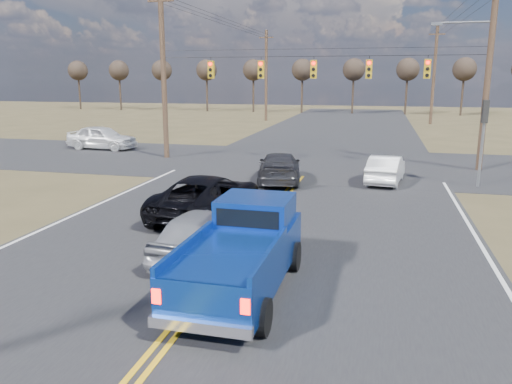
% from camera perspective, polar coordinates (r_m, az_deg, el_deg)
% --- Properties ---
extents(ground, '(160.00, 160.00, 0.00)m').
position_cam_1_polar(ground, '(12.07, -5.27, -10.84)').
color(ground, brown).
rests_on(ground, ground).
extents(road_main, '(14.00, 120.00, 0.02)m').
position_cam_1_polar(road_main, '(21.31, 3.49, -0.25)').
color(road_main, '#28282B').
rests_on(road_main, ground).
extents(road_cross, '(120.00, 12.00, 0.02)m').
position_cam_1_polar(road_cross, '(29.06, 6.34, 3.25)').
color(road_cross, '#28282B').
rests_on(road_cross, ground).
extents(signal_gantry, '(19.60, 4.83, 10.00)m').
position_cam_1_polar(signal_gantry, '(28.38, 7.57, 13.26)').
color(signal_gantry, '#473323').
rests_on(signal_gantry, ground).
extents(utility_poles, '(19.60, 58.32, 10.00)m').
position_cam_1_polar(utility_poles, '(27.67, 6.34, 13.64)').
color(utility_poles, '#473323').
rests_on(utility_poles, ground).
extents(treeline, '(87.00, 117.80, 7.40)m').
position_cam_1_polar(treeline, '(37.57, 8.43, 14.11)').
color(treeline, '#33261C').
rests_on(treeline, ground).
extents(pickup_truck, '(2.16, 5.29, 1.98)m').
position_cam_1_polar(pickup_truck, '(11.52, -1.52, -6.84)').
color(pickup_truck, black).
rests_on(pickup_truck, ground).
extents(silver_suv, '(2.11, 4.32, 1.42)m').
position_cam_1_polar(silver_suv, '(13.76, -5.90, -4.66)').
color(silver_suv, '#A2A3A9').
rests_on(silver_suv, ground).
extents(black_suv, '(2.94, 5.66, 1.52)m').
position_cam_1_polar(black_suv, '(17.73, -5.57, -0.47)').
color(black_suv, black).
rests_on(black_suv, ground).
extents(white_car_queue, '(1.92, 4.14, 1.31)m').
position_cam_1_polar(white_car_queue, '(24.27, 14.61, 2.56)').
color(white_car_queue, white).
rests_on(white_car_queue, ground).
extents(dgrey_car_queue, '(2.72, 5.06, 1.39)m').
position_cam_1_polar(dgrey_car_queue, '(23.69, 2.69, 2.83)').
color(dgrey_car_queue, '#2E2E33').
rests_on(dgrey_car_queue, ground).
extents(cross_car_west, '(2.29, 4.97, 1.65)m').
position_cam_1_polar(cross_car_west, '(36.17, -17.21, 5.98)').
color(cross_car_west, white).
rests_on(cross_car_west, ground).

